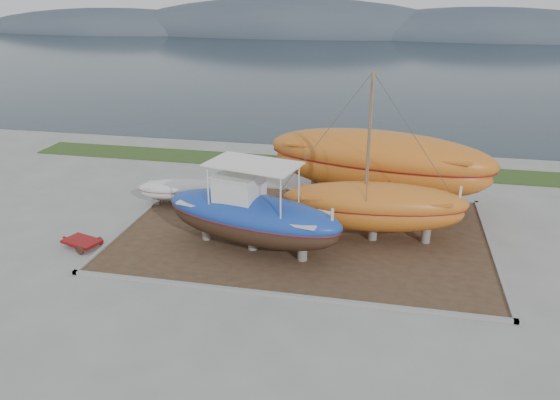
% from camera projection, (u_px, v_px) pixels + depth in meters
% --- Properties ---
extents(ground, '(140.00, 140.00, 0.00)m').
position_uv_depth(ground, '(288.00, 272.00, 24.07)').
color(ground, gray).
rests_on(ground, ground).
extents(dirt_patch, '(18.00, 12.00, 0.06)m').
position_uv_depth(dirt_patch, '(303.00, 234.00, 27.70)').
color(dirt_patch, '#422D1E').
rests_on(dirt_patch, ground).
extents(curb_frame, '(18.60, 12.60, 0.15)m').
position_uv_depth(curb_frame, '(303.00, 233.00, 27.68)').
color(curb_frame, gray).
rests_on(curb_frame, ground).
extents(grass_strip, '(44.00, 3.00, 0.08)m').
position_uv_depth(grass_strip, '(331.00, 165.00, 38.16)').
color(grass_strip, '#284219').
rests_on(grass_strip, ground).
extents(sea, '(260.00, 100.00, 0.04)m').
position_uv_depth(sea, '(372.00, 64.00, 87.78)').
color(sea, '#16242D').
rests_on(sea, ground).
extents(mountain_ridge, '(200.00, 36.00, 20.00)m').
position_uv_depth(mountain_ridge, '(383.00, 35.00, 137.85)').
color(mountain_ridge, '#333D49').
rests_on(mountain_ridge, ground).
extents(blue_caique, '(9.35, 4.83, 4.30)m').
position_uv_depth(blue_caique, '(252.00, 207.00, 25.23)').
color(blue_caique, '#1B41A8').
rests_on(blue_caique, dirt_patch).
extents(white_dinghy, '(4.83, 2.67, 1.37)m').
position_uv_depth(white_dinghy, '(179.00, 192.00, 31.20)').
color(white_dinghy, silver).
rests_on(white_dinghy, dirt_patch).
extents(orange_sailboat, '(9.07, 3.28, 8.17)m').
position_uv_depth(orange_sailboat, '(378.00, 160.00, 25.52)').
color(orange_sailboat, '#C2651D').
rests_on(orange_sailboat, dirt_patch).
extents(orange_bare_hull, '(13.24, 6.14, 4.18)m').
position_uv_depth(orange_bare_hull, '(377.00, 170.00, 30.54)').
color(orange_bare_hull, '#C2651D').
rests_on(orange_bare_hull, dirt_patch).
extents(red_trailer, '(2.90, 2.04, 0.37)m').
position_uv_depth(red_trailer, '(82.00, 243.00, 26.27)').
color(red_trailer, maroon).
rests_on(red_trailer, ground).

